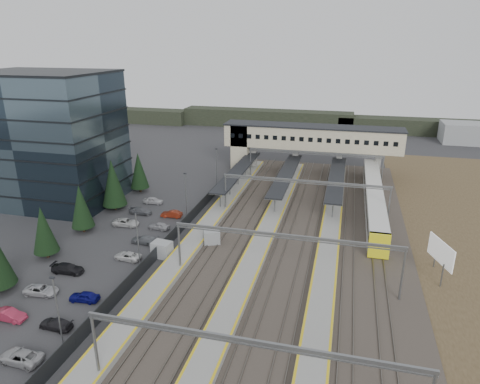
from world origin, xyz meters
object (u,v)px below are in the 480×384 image
(office_building, at_px, (47,138))
(relay_cabin_near, at_px, (162,249))
(billboard, at_px, (441,253))
(relay_cabin_far, at_px, (212,237))
(footbridge, at_px, (299,139))
(train, at_px, (374,198))

(office_building, relative_size, relay_cabin_near, 8.29)
(relay_cabin_near, distance_m, billboard, 37.76)
(relay_cabin_near, bearing_deg, relay_cabin_far, 44.51)
(relay_cabin_near, relative_size, relay_cabin_far, 0.97)
(relay_cabin_far, xyz_separation_m, footbridge, (8.13, 41.08, 6.82))
(office_building, bearing_deg, relay_cabin_near, -29.19)
(office_building, relative_size, relay_cabin_far, 8.06)
(relay_cabin_near, distance_m, relay_cabin_far, 8.00)
(office_building, height_order, train, office_building)
(footbridge, height_order, train, footbridge)
(relay_cabin_far, height_order, train, train)
(relay_cabin_near, xyz_separation_m, train, (30.13, 26.70, 0.99))
(footbridge, xyz_separation_m, train, (16.30, -19.98, -5.82))
(relay_cabin_near, relative_size, train, 0.07)
(office_building, bearing_deg, train, 9.48)
(office_building, height_order, footbridge, office_building)
(footbridge, relative_size, train, 0.99)
(office_building, xyz_separation_m, train, (60.00, 10.02, -10.08))
(office_building, relative_size, train, 0.59)
(footbridge, distance_m, billboard, 49.22)
(footbridge, bearing_deg, train, -50.79)
(office_building, xyz_separation_m, relay_cabin_far, (35.57, -11.08, -11.08))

